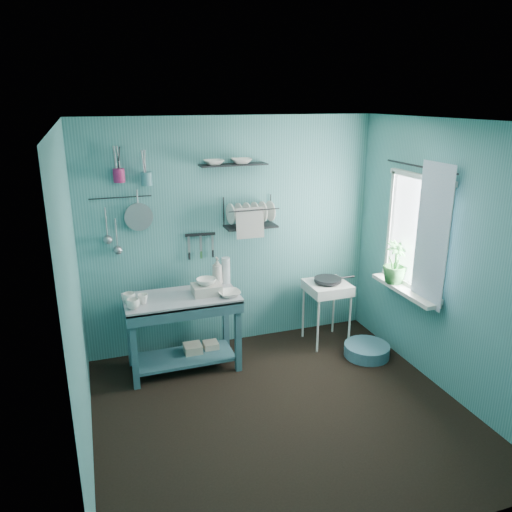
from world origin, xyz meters
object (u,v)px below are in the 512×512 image
object	(u,v)px
soap_bottle	(217,271)
hotplate_stand	(326,313)
mug_left	(133,304)
frying_pan	(328,280)
work_counter	(183,333)
storage_tin_large	(193,354)
water_bottle	(226,270)
potted_plant	(395,262)
mug_right	(129,298)
storage_tin_small	(211,351)
utensil_cup_magenta	(119,175)
utensil_cup_teal	(146,179)
mug_mid	(143,299)
floor_basin	(367,350)
colander	(139,217)
dish_rack	(251,213)
wash_tub	(206,289)

from	to	relation	value
soap_bottle	hotplate_stand	size ratio (longest dim) A/B	0.42
mug_left	frying_pan	distance (m)	2.13
work_counter	storage_tin_large	xyz separation A→B (m)	(0.10, 0.05, -0.29)
water_bottle	potted_plant	bearing A→B (deg)	-21.71
mug_right	storage_tin_small	world-z (taller)	mug_right
utensil_cup_magenta	utensil_cup_teal	size ratio (longest dim) A/B	1.00
mug_mid	soap_bottle	world-z (taller)	soap_bottle
mug_left	utensil_cup_magenta	distance (m)	1.23
utensil_cup_teal	storage_tin_small	size ratio (longest dim) A/B	0.65
utensil_cup_teal	floor_basin	xyz separation A→B (m)	(2.13, -0.76, -1.85)
work_counter	mug_mid	size ratio (longest dim) A/B	11.21
utensil_cup_magenta	potted_plant	size ratio (longest dim) A/B	0.30
water_bottle	mug_mid	bearing A→B (deg)	-162.72
mug_mid	floor_basin	world-z (taller)	mug_mid
mug_mid	floor_basin	distance (m)	2.44
water_bottle	colander	distance (m)	1.05
mug_mid	mug_left	bearing A→B (deg)	-135.00
hotplate_stand	storage_tin_large	distance (m)	1.55
potted_plant	storage_tin_small	size ratio (longest dim) A/B	2.20
frying_pan	storage_tin_large	distance (m)	1.66
dish_rack	work_counter	bearing A→B (deg)	-160.49
mug_right	water_bottle	size ratio (longest dim) A/B	0.44
soap_bottle	water_bottle	distance (m)	0.10
frying_pan	potted_plant	size ratio (longest dim) A/B	0.68
dish_rack	utensil_cup_teal	size ratio (longest dim) A/B	4.23
dish_rack	colander	xyz separation A→B (m)	(-1.15, 0.08, 0.02)
wash_tub	colander	size ratio (longest dim) A/B	1.00
mug_left	work_counter	bearing A→B (deg)	18.43
hotplate_stand	storage_tin_small	bearing A→B (deg)	175.06
potted_plant	floor_basin	size ratio (longest dim) A/B	0.90
mug_right	storage_tin_large	xyz separation A→B (m)	(0.60, 0.05, -0.73)
hotplate_stand	work_counter	bearing A→B (deg)	178.06
mug_mid	storage_tin_large	xyz separation A→B (m)	(0.48, 0.11, -0.73)
mug_left	storage_tin_large	distance (m)	0.96
utensil_cup_teal	colander	bearing A→B (deg)	162.63
mug_left	floor_basin	world-z (taller)	mug_left
hotplate_stand	floor_basin	size ratio (longest dim) A/B	1.47
soap_bottle	potted_plant	distance (m)	1.84
mug_right	frying_pan	size ratio (longest dim) A/B	0.41
mug_left	mug_mid	bearing A→B (deg)	45.00
work_counter	frying_pan	distance (m)	1.67
water_bottle	frying_pan	distance (m)	1.14
hotplate_stand	potted_plant	distance (m)	0.99
wash_tub	water_bottle	xyz separation A→B (m)	(0.27, 0.24, 0.09)
mug_left	dish_rack	bearing A→B (deg)	20.03
dish_rack	storage_tin_small	xyz separation A→B (m)	(-0.53, -0.24, -1.41)
hotplate_stand	potted_plant	xyz separation A→B (m)	(0.51, -0.48, 0.69)
frying_pan	water_bottle	bearing A→B (deg)	171.60
potted_plant	mug_mid	bearing A→B (deg)	171.70
mug_mid	mug_right	size ratio (longest dim) A/B	0.81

